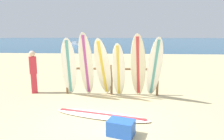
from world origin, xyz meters
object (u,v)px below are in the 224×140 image
at_px(surfboard_leaning_far_left, 69,67).
at_px(surfboard_leaning_center, 118,70).
at_px(small_boat_offshore, 75,44).
at_px(surfboard_leaning_left, 86,65).
at_px(surfboard_leaning_center_right, 138,66).
at_px(surfboard_lying_on_sand, 101,115).
at_px(beachgoer_standing, 33,70).
at_px(cooler_box, 121,128).
at_px(surfboard_rack, 111,75).
at_px(surfboard_leaning_center_left, 103,68).
at_px(surfboard_leaning_right, 154,68).

height_order(surfboard_leaning_far_left, surfboard_leaning_center, surfboard_leaning_far_left).
distance_m(surfboard_leaning_far_left, surfboard_leaning_center, 1.81).
xyz_separation_m(surfboard_leaning_center, small_boat_offshore, (-9.78, 32.09, -0.75)).
distance_m(surfboard_leaning_left, surfboard_leaning_center_right, 1.87).
height_order(surfboard_lying_on_sand, beachgoer_standing, beachgoer_standing).
bearing_deg(cooler_box, small_boat_offshore, 122.55).
relative_size(surfboard_rack, surfboard_leaning_center, 1.78).
height_order(small_boat_offshore, cooler_box, small_boat_offshore).
relative_size(surfboard_leaning_far_left, beachgoer_standing, 1.31).
height_order(surfboard_leaning_left, surfboard_lying_on_sand, surfboard_leaning_left).
bearing_deg(cooler_box, beachgoer_standing, 154.91).
bearing_deg(surfboard_leaning_far_left, surfboard_lying_on_sand, -51.53).
bearing_deg(surfboard_lying_on_sand, surfboard_leaning_center_right, 56.87).
distance_m(surfboard_leaning_center_left, surfboard_leaning_center, 0.57).
height_order(beachgoer_standing, cooler_box, beachgoer_standing).
bearing_deg(surfboard_leaning_center_left, beachgoer_standing, 173.08).
height_order(surfboard_rack, surfboard_leaning_center_left, surfboard_leaning_center_left).
relative_size(surfboard_leaning_center, cooler_box, 3.34).
height_order(surfboard_leaning_right, beachgoer_standing, surfboard_leaning_right).
bearing_deg(surfboard_leaning_center_right, beachgoer_standing, 174.84).
distance_m(surfboard_leaning_left, surfboard_lying_on_sand, 2.23).
xyz_separation_m(surfboard_leaning_center_left, cooler_box, (0.72, -2.77, -0.91)).
distance_m(surfboard_lying_on_sand, beachgoer_standing, 3.67).
relative_size(surfboard_leaning_center_left, cooler_box, 3.64).
height_order(surfboard_leaning_center_right, cooler_box, surfboard_leaning_center_right).
bearing_deg(surfboard_rack, surfboard_leaning_right, -15.38).
bearing_deg(surfboard_leaning_left, surfboard_leaning_center, 0.18).
distance_m(surfboard_leaning_center, small_boat_offshore, 33.56).
bearing_deg(surfboard_leaning_right, surfboard_leaning_center, 174.95).
bearing_deg(surfboard_leaning_center_left, surfboard_leaning_right, -2.93).
bearing_deg(small_boat_offshore, beachgoer_standing, -78.50).
bearing_deg(surfboard_leaning_center, surfboard_leaning_center_right, -3.81).
height_order(surfboard_rack, surfboard_leaning_right, surfboard_leaning_right).
relative_size(surfboard_rack, cooler_box, 5.94).
xyz_separation_m(surfboard_leaning_left, small_boat_offshore, (-8.61, 32.09, -0.93)).
bearing_deg(cooler_box, surfboard_leaning_left, 132.25).
bearing_deg(cooler_box, surfboard_leaning_right, 84.33).
relative_size(surfboard_rack, surfboard_leaning_far_left, 1.63).
bearing_deg(beachgoer_standing, surfboard_leaning_left, -8.48).
bearing_deg(surfboard_leaning_center_right, surfboard_leaning_far_left, 179.34).
xyz_separation_m(surfboard_leaning_center_right, surfboard_lying_on_sand, (-1.12, -1.72, -1.13)).
bearing_deg(surfboard_leaning_center, surfboard_leaning_right, -5.05).
bearing_deg(surfboard_leaning_far_left, cooler_box, -54.55).
bearing_deg(surfboard_lying_on_sand, surfboard_leaning_left, 113.05).
height_order(surfboard_leaning_center, cooler_box, surfboard_leaning_center).
distance_m(surfboard_leaning_center_right, beachgoer_standing, 4.04).
height_order(surfboard_leaning_far_left, cooler_box, surfboard_leaning_far_left).
distance_m(surfboard_leaning_left, cooler_box, 3.25).
distance_m(surfboard_rack, small_boat_offshore, 33.17).
distance_m(surfboard_leaning_left, surfboard_leaning_right, 2.44).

